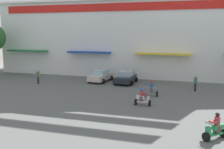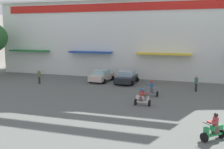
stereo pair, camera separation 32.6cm
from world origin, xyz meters
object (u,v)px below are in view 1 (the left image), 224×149
pedestrian_0 (195,82)px  scooter_rider_0 (216,128)px  pedestrian_1 (38,76)px  scooter_rider_3 (142,98)px  scooter_rider_4 (150,89)px  parked_car_1 (126,77)px  parked_car_0 (101,76)px

pedestrian_0 → scooter_rider_0: bearing=-84.3°
pedestrian_0 → pedestrian_1: pedestrian_1 is taller
scooter_rider_3 → scooter_rider_4: 3.53m
parked_car_1 → parked_car_0: bearing=175.6°
parked_car_1 → scooter_rider_0: scooter_rider_0 is taller
parked_car_0 → pedestrian_0: bearing=-11.7°
scooter_rider_4 → scooter_rider_3: bearing=-90.7°
scooter_rider_3 → pedestrian_0: (4.07, 7.07, 0.31)m
scooter_rider_4 → parked_car_1: bearing=124.7°
parked_car_1 → pedestrian_0: pedestrian_0 is taller
pedestrian_1 → scooter_rider_0: bearing=-31.7°
parked_car_1 → pedestrian_1: bearing=-161.2°
parked_car_1 → scooter_rider_3: scooter_rider_3 is taller
parked_car_0 → pedestrian_1: size_ratio=2.51×
scooter_rider_3 → pedestrian_1: size_ratio=0.89×
scooter_rider_3 → pedestrian_0: 8.16m
parked_car_1 → scooter_rider_4: scooter_rider_4 is taller
parked_car_0 → pedestrian_0: pedestrian_0 is taller
pedestrian_1 → scooter_rider_4: bearing=-9.5°
pedestrian_0 → scooter_rider_4: bearing=-138.7°
scooter_rider_0 → pedestrian_0: bearing=95.7°
scooter_rider_3 → pedestrian_0: size_ratio=0.91×
scooter_rider_0 → pedestrian_1: (-18.97, 11.74, 0.30)m
parked_car_0 → scooter_rider_0: scooter_rider_0 is taller
parked_car_0 → pedestrian_1: bearing=-151.3°
pedestrian_1 → parked_car_1: bearing=18.8°
parked_car_0 → scooter_rider_4: bearing=-39.4°
parked_car_1 → scooter_rider_3: bearing=-67.2°
parked_car_0 → scooter_rider_3: size_ratio=2.81×
parked_car_0 → pedestrian_0: 11.39m
scooter_rider_0 → pedestrian_0: (-1.31, 13.00, 0.29)m
scooter_rider_0 → scooter_rider_4: 10.86m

